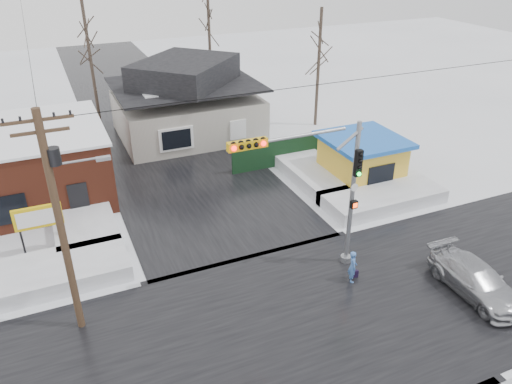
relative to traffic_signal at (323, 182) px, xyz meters
name	(u,v)px	position (x,y,z in m)	size (l,w,h in m)	color
ground	(301,326)	(-2.43, -2.97, -4.54)	(120.00, 120.00, 0.00)	white
road_ns	(301,325)	(-2.43, -2.97, -4.53)	(10.00, 120.00, 0.02)	black
road_ew	(301,325)	(-2.43, -2.97, -4.53)	(120.00, 10.00, 0.02)	black
snowbank_nw	(48,274)	(-11.43, 4.03, -4.14)	(7.00, 3.00, 0.80)	white
snowbank_ne	(382,197)	(6.57, 4.03, -4.14)	(7.00, 3.00, 0.80)	white
snowbank_nside_w	(82,213)	(-9.43, 9.03, -4.14)	(3.00, 8.00, 0.80)	white
snowbank_nside_e	(309,169)	(4.57, 9.03, -4.14)	(3.00, 8.00, 0.80)	white
traffic_signal	(323,182)	(0.00, 0.00, 0.00)	(6.05, 0.68, 7.00)	gray
utility_pole	(60,214)	(-10.36, 0.53, 0.57)	(3.15, 0.44, 9.00)	#382619
marquee_sign	(38,218)	(-11.43, 6.53, -2.62)	(2.20, 0.21, 2.55)	black
house	(187,101)	(-0.43, 19.03, -1.92)	(10.40, 8.40, 5.76)	#B0AA9F
kiosk	(362,159)	(7.07, 7.03, -3.08)	(4.60, 4.60, 2.88)	yellow
fence	(288,152)	(4.07, 11.03, -3.64)	(8.00, 0.12, 1.80)	black
tree_far_left	(85,24)	(-6.43, 23.03, 3.41)	(3.00, 3.00, 10.00)	#332821
tree_far_right	(320,33)	(9.57, 17.03, 2.62)	(3.00, 3.00, 9.00)	#332821
pedestrian	(353,267)	(0.98, -1.34, -3.77)	(0.56, 0.37, 1.55)	#4270BA
car	(476,280)	(5.37, -4.14, -3.86)	(1.90, 4.68, 1.36)	#ABADB3
shopping_bag	(355,274)	(1.27, -1.19, -4.36)	(0.28, 0.12, 0.35)	black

